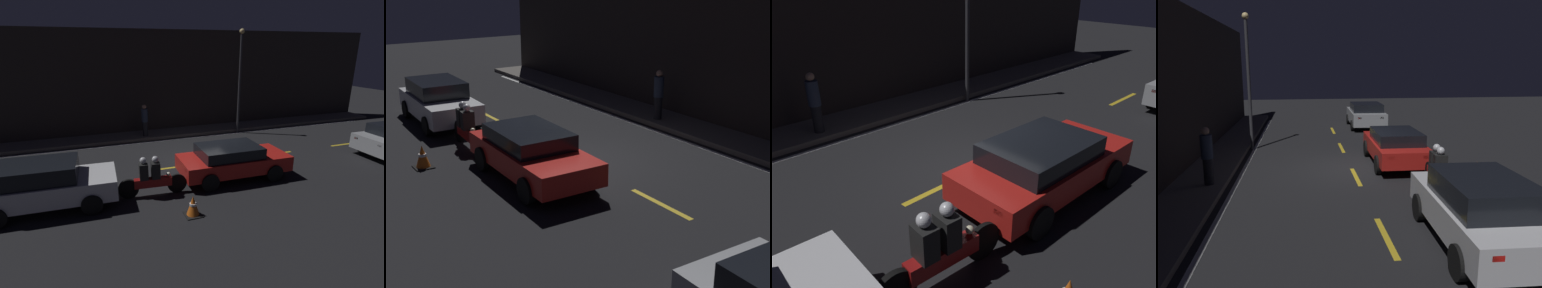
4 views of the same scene
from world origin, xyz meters
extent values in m
plane|color=black|center=(0.00, 0.00, 0.00)|extent=(56.00, 56.00, 0.00)
cube|color=#605B56|center=(0.00, 4.89, 0.08)|extent=(28.00, 1.62, 0.16)
cube|color=#2D2826|center=(0.00, 5.85, 2.88)|extent=(28.00, 0.30, 5.76)
cube|color=gold|center=(-10.00, 0.00, 0.00)|extent=(2.00, 0.14, 0.01)
cube|color=gold|center=(-5.50, 0.00, 0.00)|extent=(2.00, 0.14, 0.01)
cube|color=gold|center=(-1.00, 0.00, 0.00)|extent=(2.00, 0.14, 0.01)
cube|color=gold|center=(3.50, 0.00, 0.00)|extent=(2.00, 0.14, 0.01)
cube|color=silver|center=(0.00, 3.83, 0.00)|extent=(25.20, 0.14, 0.01)
cube|color=silver|center=(-6.00, -1.79, 0.64)|extent=(4.22, 1.93, 0.65)
cube|color=black|center=(-6.21, -1.78, 1.23)|extent=(2.35, 1.68, 0.53)
cube|color=red|center=(-8.02, -1.13, 0.81)|extent=(0.07, 0.20, 0.10)
cube|color=red|center=(-8.07, -2.27, 0.81)|extent=(0.07, 0.20, 0.10)
cylinder|color=black|center=(-4.68, -0.98, 0.32)|extent=(0.65, 0.21, 0.64)
cylinder|color=black|center=(-4.75, -2.70, 0.32)|extent=(0.65, 0.21, 0.64)
cylinder|color=black|center=(-7.25, -0.87, 0.32)|extent=(0.65, 0.21, 0.64)
cylinder|color=black|center=(-7.32, -2.59, 0.32)|extent=(0.65, 0.21, 0.64)
cube|color=red|center=(0.50, -1.68, 0.61)|extent=(4.21, 1.87, 0.57)
cube|color=black|center=(0.29, -1.68, 1.10)|extent=(2.33, 1.64, 0.41)
cube|color=red|center=(-1.54, -1.06, 0.75)|extent=(0.06, 0.20, 0.10)
cube|color=red|center=(-1.57, -2.21, 0.75)|extent=(0.06, 0.20, 0.10)
cylinder|color=black|center=(1.81, -0.85, 0.33)|extent=(0.66, 0.20, 0.65)
cylinder|color=black|center=(1.77, -2.58, 0.33)|extent=(0.66, 0.20, 0.65)
cylinder|color=black|center=(-0.77, -0.79, 0.33)|extent=(0.66, 0.20, 0.65)
cylinder|color=black|center=(-0.81, -2.52, 0.33)|extent=(0.66, 0.20, 0.65)
cube|color=red|center=(7.01, -1.38, 0.82)|extent=(0.07, 0.20, 0.10)
cube|color=red|center=(6.97, -2.61, 0.82)|extent=(0.07, 0.20, 0.10)
cylinder|color=black|center=(-1.92, -2.18, 0.34)|extent=(0.68, 0.13, 0.68)
cylinder|color=black|center=(-3.57, -2.06, 0.34)|extent=(0.68, 0.15, 0.68)
cube|color=maroon|center=(-2.75, -2.12, 0.49)|extent=(1.28, 0.33, 0.30)
sphere|color=#F2EABF|center=(-2.21, -2.16, 0.72)|extent=(0.14, 0.14, 0.14)
cube|color=black|center=(-2.65, -2.13, 0.91)|extent=(0.31, 0.38, 0.55)
sphere|color=silver|center=(-2.65, -2.13, 1.30)|extent=(0.22, 0.22, 0.22)
cube|color=black|center=(-3.05, -2.10, 0.91)|extent=(0.31, 0.38, 0.55)
sphere|color=silver|center=(-3.05, -2.10, 1.30)|extent=(0.22, 0.22, 0.22)
cube|color=black|center=(-1.91, -3.78, 0.01)|extent=(0.51, 0.51, 0.03)
cone|color=orange|center=(-1.91, -3.78, 0.33)|extent=(0.39, 0.39, 0.60)
cylinder|color=white|center=(-1.91, -3.78, 0.36)|extent=(0.21, 0.21, 0.07)
cylinder|color=black|center=(-1.68, 4.53, 0.56)|extent=(0.28, 0.28, 0.79)
cylinder|color=#2D384C|center=(-1.68, 4.53, 1.31)|extent=(0.34, 0.34, 0.71)
sphere|color=tan|center=(-1.68, 4.53, 1.77)|extent=(0.23, 0.23, 0.23)
camera|label=1|loc=(-4.63, -11.23, 4.85)|focal=28.00mm
camera|label=2|loc=(11.84, -7.89, 5.18)|focal=50.00mm
camera|label=3|loc=(-5.55, -5.50, 4.42)|focal=35.00mm
camera|label=4|loc=(-12.83, 1.75, 3.66)|focal=35.00mm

